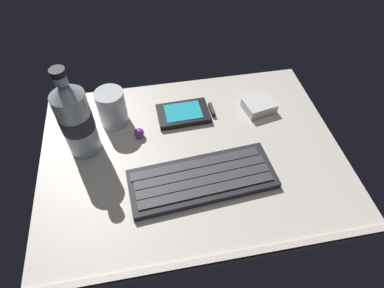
# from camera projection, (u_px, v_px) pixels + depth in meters

# --- Properties ---
(ground_plane) EXTENTS (0.64, 0.48, 0.03)m
(ground_plane) POSITION_uv_depth(u_px,v_px,m) (192.00, 157.00, 0.71)
(ground_plane) COLOR beige
(keyboard) EXTENTS (0.30, 0.13, 0.02)m
(keyboard) POSITION_uv_depth(u_px,v_px,m) (202.00, 179.00, 0.65)
(keyboard) COLOR #232328
(keyboard) RESTS_ON ground_plane
(handheld_device) EXTENTS (0.13, 0.08, 0.02)m
(handheld_device) POSITION_uv_depth(u_px,v_px,m) (186.00, 113.00, 0.77)
(handheld_device) COLOR black
(handheld_device) RESTS_ON ground_plane
(juice_cup) EXTENTS (0.06, 0.06, 0.09)m
(juice_cup) POSITION_uv_depth(u_px,v_px,m) (112.00, 109.00, 0.74)
(juice_cup) COLOR silver
(juice_cup) RESTS_ON ground_plane
(water_bottle) EXTENTS (0.07, 0.07, 0.21)m
(water_bottle) POSITION_uv_depth(u_px,v_px,m) (75.00, 118.00, 0.64)
(water_bottle) COLOR silver
(water_bottle) RESTS_ON ground_plane
(charger_block) EXTENTS (0.08, 0.07, 0.02)m
(charger_block) POSITION_uv_depth(u_px,v_px,m) (259.00, 106.00, 0.78)
(charger_block) COLOR white
(charger_block) RESTS_ON ground_plane
(trackball_mouse) EXTENTS (0.02, 0.02, 0.02)m
(trackball_mouse) POSITION_uv_depth(u_px,v_px,m) (139.00, 133.00, 0.73)
(trackball_mouse) COLOR purple
(trackball_mouse) RESTS_ON ground_plane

